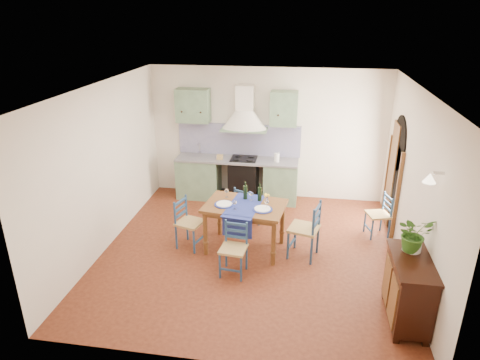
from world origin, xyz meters
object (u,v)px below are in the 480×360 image
object	(u,v)px
potted_plant	(414,234)
dining_table	(245,210)
sideboard	(408,288)
chair_near	(234,248)

from	to	relation	value
potted_plant	dining_table	bearing A→B (deg)	152.72
sideboard	dining_table	bearing A→B (deg)	148.05
chair_near	sideboard	world-z (taller)	sideboard
chair_near	potted_plant	size ratio (longest dim) A/B	1.71
dining_table	sideboard	bearing A→B (deg)	-31.95
dining_table	chair_near	xyz separation A→B (m)	(-0.06, -0.75, -0.31)
sideboard	potted_plant	world-z (taller)	potted_plant
dining_table	sideboard	size ratio (longest dim) A/B	1.35
sideboard	potted_plant	size ratio (longest dim) A/B	2.13
chair_near	sideboard	bearing A→B (deg)	-16.74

